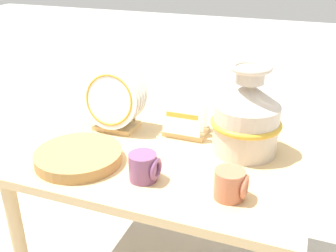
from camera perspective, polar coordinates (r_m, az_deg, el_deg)
The scene contains 7 objects.
display_table at distance 1.63m, azimuth 0.00°, elevation -5.99°, with size 1.11×0.82×0.63m.
ceramic_vase at distance 1.55m, azimuth 11.35°, elevation 1.45°, with size 0.28×0.28×0.36m.
dish_rack_round_plates at distance 1.74m, azimuth -7.77°, elevation 3.58°, with size 0.26×0.17×0.28m.
dish_rack_square_plates at distance 1.70m, azimuth 2.66°, elevation 0.78°, with size 0.18×0.15×0.19m.
wicker_charger_stack at distance 1.54m, azimuth -12.83°, elevation -4.34°, with size 0.33×0.33×0.04m.
mug_terracotta_glaze at distance 1.30m, azimuth 9.11°, elevation -8.37°, with size 0.11×0.10×0.10m.
mug_plum_glaze at distance 1.38m, azimuth -3.47°, elevation -5.97°, with size 0.11×0.10×0.10m.
Camera 1 is at (0.49, -1.30, 1.39)m, focal length 42.00 mm.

